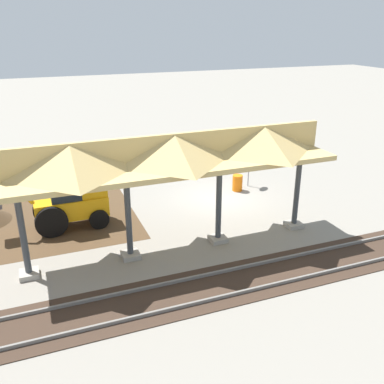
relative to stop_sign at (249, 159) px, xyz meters
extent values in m
plane|color=gray|center=(2.35, 1.14, -1.59)|extent=(120.00, 120.00, 0.00)
cube|color=#4C3823|center=(11.97, 0.72, -1.59)|extent=(9.95, 7.00, 0.01)
cube|color=#9E998E|center=(0.53, 5.45, -1.49)|extent=(0.70, 0.70, 0.20)
cylinder|color=#383D42|center=(0.53, 5.45, 0.21)|extent=(0.24, 0.24, 3.60)
cube|color=#9E998E|center=(4.36, 5.45, -1.49)|extent=(0.70, 0.70, 0.20)
cylinder|color=#383D42|center=(4.36, 5.45, 0.21)|extent=(0.24, 0.24, 3.60)
cube|color=#9E998E|center=(8.19, 5.45, -1.49)|extent=(0.70, 0.70, 0.20)
cylinder|color=#383D42|center=(8.19, 5.45, 0.21)|extent=(0.24, 0.24, 3.60)
cube|color=#9E998E|center=(12.01, 5.45, -1.49)|extent=(0.70, 0.70, 0.20)
cylinder|color=#383D42|center=(12.01, 5.45, 0.21)|extent=(0.24, 0.24, 3.60)
cube|color=tan|center=(6.27, 5.45, 2.11)|extent=(12.68, 3.20, 0.20)
cube|color=tan|center=(6.27, 5.45, 2.76)|extent=(12.68, 0.20, 1.10)
pyramid|color=tan|center=(2.44, 5.45, 2.76)|extent=(3.45, 3.20, 1.10)
pyramid|color=tan|center=(6.27, 5.45, 2.76)|extent=(3.45, 3.20, 1.10)
pyramid|color=tan|center=(10.10, 5.45, 2.76)|extent=(3.45, 3.20, 1.10)
cube|color=slate|center=(2.35, 7.85, -1.52)|extent=(60.00, 0.08, 0.15)
cube|color=slate|center=(2.35, 9.29, -1.52)|extent=(60.00, 0.08, 0.15)
cube|color=#38281E|center=(2.35, 8.57, -1.58)|extent=(60.00, 2.58, 0.03)
cylinder|color=gray|center=(0.00, 0.00, -0.58)|extent=(0.06, 0.06, 2.03)
cylinder|color=red|center=(0.00, 0.00, 0.24)|extent=(0.60, 0.51, 0.76)
cube|color=orange|center=(9.99, 1.73, -0.62)|extent=(3.23, 1.37, 0.90)
cube|color=#1E262D|center=(10.19, 1.73, 0.53)|extent=(1.32, 1.20, 1.40)
cube|color=orange|center=(8.97, 1.70, 0.08)|extent=(1.17, 1.12, 0.50)
cylinder|color=black|center=(10.97, 1.03, -0.89)|extent=(1.41, 0.33, 1.40)
cylinder|color=black|center=(10.94, 2.46, -0.89)|extent=(1.41, 0.33, 1.40)
cylinder|color=black|center=(8.92, 1.05, -1.14)|extent=(0.91, 0.32, 0.90)
cylinder|color=black|center=(8.89, 2.35, -1.14)|extent=(0.91, 0.32, 0.90)
cylinder|color=orange|center=(12.05, 1.77, 0.48)|extent=(1.07, 0.20, 1.41)
cylinder|color=orange|center=(12.81, 1.78, 0.62)|extent=(0.74, 0.18, 1.12)
cylinder|color=orange|center=(0.90, 0.42, -1.14)|extent=(0.56, 0.56, 0.90)
camera|label=1|loc=(11.28, 20.27, 7.18)|focal=40.00mm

